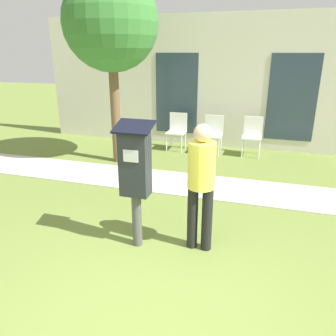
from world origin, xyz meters
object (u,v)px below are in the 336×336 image
(parking_meter, at_px, (135,170))
(outdoor_chair_right, at_px, (252,133))
(person_standing, at_px, (201,179))
(outdoor_chair_left, at_px, (177,128))
(outdoor_chair_middle, at_px, (213,131))

(parking_meter, xyz_separation_m, outdoor_chair_right, (1.13, 4.40, -0.49))
(parking_meter, bearing_deg, person_standing, 12.03)
(parking_meter, relative_size, outdoor_chair_left, 1.77)
(person_standing, height_order, outdoor_chair_left, person_standing)
(outdoor_chair_middle, bearing_deg, outdoor_chair_left, 173.14)
(parking_meter, distance_m, person_standing, 0.78)
(parking_meter, relative_size, outdoor_chair_right, 1.77)
(person_standing, distance_m, outdoor_chair_left, 4.46)
(parking_meter, distance_m, outdoor_chair_middle, 4.33)
(outdoor_chair_left, bearing_deg, person_standing, -49.40)
(person_standing, bearing_deg, parking_meter, 167.10)
(person_standing, relative_size, outdoor_chair_right, 1.76)
(outdoor_chair_middle, bearing_deg, parking_meter, -95.81)
(outdoor_chair_middle, xyz_separation_m, outdoor_chair_right, (0.91, 0.10, 0.00))
(person_standing, xyz_separation_m, outdoor_chair_right, (0.37, 4.24, -0.40))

